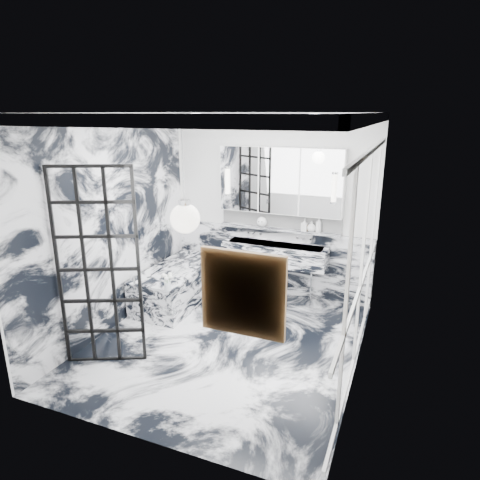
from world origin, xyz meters
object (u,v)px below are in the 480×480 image
at_px(trough_sink, 275,253).
at_px(bathtub, 179,284).
at_px(mirror_cabinet, 280,181).
at_px(crittall_door, 99,269).

height_order(trough_sink, bathtub, trough_sink).
bearing_deg(trough_sink, mirror_cabinet, 90.00).
bearing_deg(crittall_door, trough_sink, 37.22).
height_order(crittall_door, mirror_cabinet, mirror_cabinet).
relative_size(crittall_door, mirror_cabinet, 1.20).
height_order(crittall_door, trough_sink, crittall_door).
distance_m(crittall_door, mirror_cabinet, 2.97).
distance_m(crittall_door, bathtub, 1.96).
relative_size(trough_sink, bathtub, 0.97).
xyz_separation_m(trough_sink, bathtub, (-1.33, -0.66, -0.45)).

